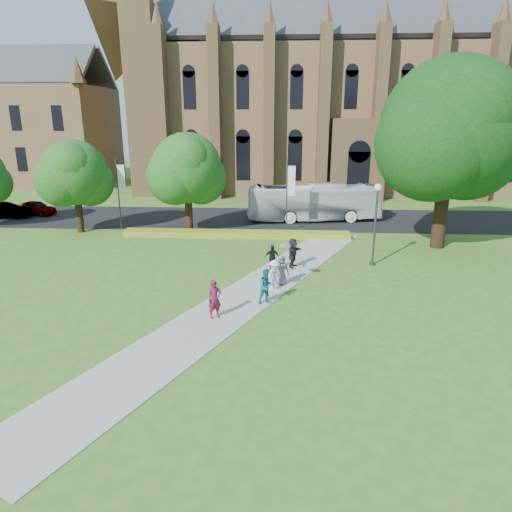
# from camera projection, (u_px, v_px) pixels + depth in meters

# --- Properties ---
(ground) EXTENTS (160.00, 160.00, 0.00)m
(ground) POSITION_uv_depth(u_px,v_px,m) (249.00, 301.00, 23.66)
(ground) COLOR #416D20
(ground) RESTS_ON ground
(road) EXTENTS (160.00, 10.00, 0.02)m
(road) POSITION_uv_depth(u_px,v_px,m) (264.00, 219.00, 42.75)
(road) COLOR black
(road) RESTS_ON ground
(footpath) EXTENTS (15.58, 28.54, 0.04)m
(footpath) POSITION_uv_depth(u_px,v_px,m) (250.00, 294.00, 24.61)
(footpath) COLOR #B2B2A8
(footpath) RESTS_ON ground
(flower_hedge) EXTENTS (18.00, 1.40, 0.45)m
(flower_hedge) POSITION_uv_depth(u_px,v_px,m) (236.00, 234.00, 36.30)
(flower_hedge) COLOR gold
(flower_hedge) RESTS_ON ground
(cathedral) EXTENTS (52.60, 18.25, 28.00)m
(cathedral) POSITION_uv_depth(u_px,v_px,m) (351.00, 85.00, 57.23)
(cathedral) COLOR brown
(cathedral) RESTS_ON ground
(building_west) EXTENTS (22.00, 14.00, 18.30)m
(building_west) POSITION_uv_depth(u_px,v_px,m) (25.00, 116.00, 62.92)
(building_west) COLOR brown
(building_west) RESTS_ON ground
(streetlamp) EXTENTS (0.44, 0.44, 5.24)m
(streetlamp) POSITION_uv_depth(u_px,v_px,m) (376.00, 215.00, 28.48)
(streetlamp) COLOR #38383D
(streetlamp) RESTS_ON ground
(large_tree) EXTENTS (9.60, 9.60, 13.20)m
(large_tree) POSITION_uv_depth(u_px,v_px,m) (451.00, 129.00, 30.99)
(large_tree) COLOR #332114
(large_tree) RESTS_ON ground
(street_tree_0) EXTENTS (5.20, 5.20, 7.50)m
(street_tree_0) POSITION_uv_depth(u_px,v_px,m) (75.00, 173.00, 36.42)
(street_tree_0) COLOR #332114
(street_tree_0) RESTS_ON ground
(street_tree_1) EXTENTS (5.60, 5.60, 8.05)m
(street_tree_1) POSITION_uv_depth(u_px,v_px,m) (187.00, 168.00, 36.30)
(street_tree_1) COLOR #332114
(street_tree_1) RESTS_ON ground
(banner_pole_0) EXTENTS (0.70, 0.10, 6.00)m
(banner_pole_0) POSITION_uv_depth(u_px,v_px,m) (288.00, 191.00, 37.06)
(banner_pole_0) COLOR #38383D
(banner_pole_0) RESTS_ON ground
(banner_pole_1) EXTENTS (0.70, 0.10, 6.00)m
(banner_pole_1) POSITION_uv_depth(u_px,v_px,m) (120.00, 189.00, 37.83)
(banner_pole_1) COLOR #38383D
(banner_pole_1) RESTS_ON ground
(tour_coach) EXTENTS (12.35, 4.56, 3.36)m
(tour_coach) POSITION_uv_depth(u_px,v_px,m) (314.00, 202.00, 41.57)
(tour_coach) COLOR silver
(tour_coach) RESTS_ON road
(car_0) EXTENTS (4.31, 2.76, 1.37)m
(car_0) POSITION_uv_depth(u_px,v_px,m) (36.00, 208.00, 44.21)
(car_0) COLOR gray
(car_0) RESTS_ON road
(car_1) EXTENTS (4.61, 2.35, 1.45)m
(car_1) POSITION_uv_depth(u_px,v_px,m) (6.00, 211.00, 42.67)
(car_1) COLOR gray
(car_1) RESTS_ON road
(pedestrian_0) EXTENTS (0.81, 0.73, 1.87)m
(pedestrian_0) POSITION_uv_depth(u_px,v_px,m) (215.00, 299.00, 21.37)
(pedestrian_0) COLOR maroon
(pedestrian_0) RESTS_ON footpath
(pedestrian_1) EXTENTS (1.09, 0.99, 1.82)m
(pedestrian_1) POSITION_uv_depth(u_px,v_px,m) (267.00, 286.00, 23.05)
(pedestrian_1) COLOR #18687C
(pedestrian_1) RESTS_ON footpath
(pedestrian_2) EXTENTS (1.13, 1.27, 1.71)m
(pedestrian_2) POSITION_uv_depth(u_px,v_px,m) (274.00, 275.00, 24.87)
(pedestrian_2) COLOR silver
(pedestrian_2) RESTS_ON footpath
(pedestrian_3) EXTENTS (1.01, 0.57, 1.62)m
(pedestrian_3) POSITION_uv_depth(u_px,v_px,m) (272.00, 258.00, 28.08)
(pedestrian_3) COLOR black
(pedestrian_3) RESTS_ON footpath
(pedestrian_4) EXTENTS (0.95, 0.73, 1.72)m
(pedestrian_4) POSITION_uv_depth(u_px,v_px,m) (281.00, 270.00, 25.66)
(pedestrian_4) COLOR slate
(pedestrian_4) RESTS_ON footpath
(pedestrian_5) EXTENTS (1.16, 1.82, 1.88)m
(pedestrian_5) POSITION_uv_depth(u_px,v_px,m) (293.00, 253.00, 28.62)
(pedestrian_5) COLOR #242229
(pedestrian_5) RESTS_ON footpath
(parasol) EXTENTS (0.79, 0.79, 0.62)m
(parasol) POSITION_uv_depth(u_px,v_px,m) (285.00, 250.00, 25.40)
(parasol) COLOR #EDADA7
(parasol) RESTS_ON pedestrian_4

